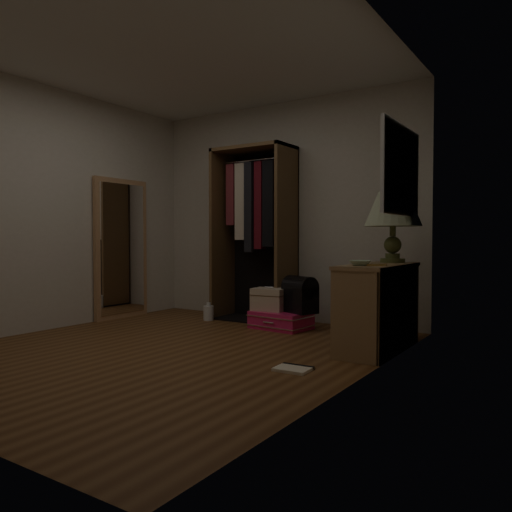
# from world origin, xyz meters

# --- Properties ---
(ground) EXTENTS (4.00, 4.00, 0.00)m
(ground) POSITION_xyz_m (0.00, 0.00, 0.00)
(ground) COLOR brown
(ground) RESTS_ON ground
(room_walls) EXTENTS (3.52, 4.02, 2.60)m
(room_walls) POSITION_xyz_m (0.08, 0.04, 1.50)
(room_walls) COLOR beige
(room_walls) RESTS_ON ground
(console_bookshelf) EXTENTS (0.42, 1.12, 0.75)m
(console_bookshelf) POSITION_xyz_m (1.54, 1.05, 0.39)
(console_bookshelf) COLOR olive
(console_bookshelf) RESTS_ON ground
(open_wardrobe) EXTENTS (0.95, 0.50, 2.05)m
(open_wardrobe) POSITION_xyz_m (-0.22, 1.77, 1.19)
(open_wardrobe) COLOR brown
(open_wardrobe) RESTS_ON ground
(floor_mirror) EXTENTS (0.06, 0.80, 1.70)m
(floor_mirror) POSITION_xyz_m (-1.70, 1.00, 0.85)
(floor_mirror) COLOR tan
(floor_mirror) RESTS_ON ground
(pink_suitcase) EXTENTS (0.65, 0.50, 0.19)m
(pink_suitcase) POSITION_xyz_m (0.31, 1.43, 0.09)
(pink_suitcase) COLOR #DA1A5A
(pink_suitcase) RESTS_ON ground
(train_case) EXTENTS (0.38, 0.28, 0.26)m
(train_case) POSITION_xyz_m (0.17, 1.41, 0.31)
(train_case) COLOR #C8B399
(train_case) RESTS_ON pink_suitcase
(black_bag) EXTENTS (0.42, 0.36, 0.39)m
(black_bag) POSITION_xyz_m (0.52, 1.47, 0.39)
(black_bag) COLOR black
(black_bag) RESTS_ON pink_suitcase
(table_lamp) EXTENTS (0.54, 0.54, 0.66)m
(table_lamp) POSITION_xyz_m (1.54, 1.39, 1.23)
(table_lamp) COLOR #444C25
(table_lamp) RESTS_ON console_bookshelf
(brass_tray) EXTENTS (0.33, 0.33, 0.02)m
(brass_tray) POSITION_xyz_m (1.54, 0.81, 0.76)
(brass_tray) COLOR #AE8A43
(brass_tray) RESTS_ON console_bookshelf
(ceramic_bowl) EXTENTS (0.23, 0.23, 0.04)m
(ceramic_bowl) POSITION_xyz_m (1.49, 0.70, 0.77)
(ceramic_bowl) COLOR #A8C9AB
(ceramic_bowl) RESTS_ON console_bookshelf
(white_jug) EXTENTS (0.15, 0.15, 0.21)m
(white_jug) POSITION_xyz_m (-0.69, 1.43, 0.09)
(white_jug) COLOR silver
(white_jug) RESTS_ON ground
(floor_book) EXTENTS (0.27, 0.22, 0.02)m
(floor_book) POSITION_xyz_m (1.25, 0.01, 0.01)
(floor_book) COLOR #F4E8CD
(floor_book) RESTS_ON ground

